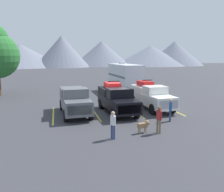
# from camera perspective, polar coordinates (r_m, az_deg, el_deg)

# --- Properties ---
(ground_plane) EXTENTS (240.00, 240.00, 0.00)m
(ground_plane) POSITION_cam_1_polar(r_m,az_deg,el_deg) (19.77, 0.48, -3.76)
(ground_plane) COLOR #38383D
(pickup_truck_a) EXTENTS (2.35, 5.68, 2.20)m
(pickup_truck_a) POSITION_cam_1_polar(r_m,az_deg,el_deg) (18.82, -9.34, -1.02)
(pickup_truck_a) COLOR #595B60
(pickup_truck_a) RESTS_ON ground
(pickup_truck_b) EXTENTS (2.38, 5.79, 2.57)m
(pickup_truck_b) POSITION_cam_1_polar(r_m,az_deg,el_deg) (19.14, 1.14, -0.63)
(pickup_truck_b) COLOR black
(pickup_truck_b) RESTS_ON ground
(pickup_truck_c) EXTENTS (2.27, 5.89, 2.52)m
(pickup_truck_c) POSITION_cam_1_polar(r_m,az_deg,el_deg) (20.92, 9.72, 0.11)
(pickup_truck_c) COLOR white
(pickup_truck_c) RESTS_ON ground
(lot_stripe_a) EXTENTS (0.12, 5.50, 0.01)m
(lot_stripe_a) POSITION_cam_1_polar(r_m,az_deg,el_deg) (18.91, -14.45, -4.71)
(lot_stripe_a) COLOR gold
(lot_stripe_a) RESTS_ON ground
(lot_stripe_b) EXTENTS (0.12, 5.50, 0.01)m
(lot_stripe_b) POSITION_cam_1_polar(r_m,az_deg,el_deg) (19.15, -4.24, -4.24)
(lot_stripe_b) COLOR gold
(lot_stripe_b) RESTS_ON ground
(lot_stripe_c) EXTENTS (0.12, 5.50, 0.01)m
(lot_stripe_c) POSITION_cam_1_polar(r_m,az_deg,el_deg) (19.96, 5.43, -3.67)
(lot_stripe_c) COLOR gold
(lot_stripe_c) RESTS_ON ground
(lot_stripe_d) EXTENTS (0.12, 5.50, 0.01)m
(lot_stripe_d) POSITION_cam_1_polar(r_m,az_deg,el_deg) (21.29, 14.09, -3.06)
(lot_stripe_d) COLOR gold
(lot_stripe_d) RESTS_ON ground
(camper_trailer_a) EXTENTS (2.59, 8.89, 3.96)m
(camper_trailer_a) POSITION_cam_1_polar(r_m,az_deg,el_deg) (29.30, 3.20, 4.82)
(camper_trailer_a) COLOR silver
(camper_trailer_a) RESTS_ON ground
(person_a) EXTENTS (0.28, 0.34, 1.66)m
(person_a) POSITION_cam_1_polar(r_m,az_deg,el_deg) (17.00, 14.38, -3.03)
(person_a) COLOR navy
(person_a) RESTS_ON ground
(person_b) EXTENTS (0.30, 0.30, 1.62)m
(person_b) POSITION_cam_1_polar(r_m,az_deg,el_deg) (13.01, 0.24, -6.79)
(person_b) COLOR navy
(person_b) RESTS_ON ground
(person_c) EXTENTS (0.30, 0.32, 1.69)m
(person_c) POSITION_cam_1_polar(r_m,az_deg,el_deg) (14.25, 11.65, -5.35)
(person_c) COLOR #726047
(person_c) RESTS_ON ground
(dog) EXTENTS (0.93, 0.44, 0.76)m
(dog) POSITION_cam_1_polar(r_m,az_deg,el_deg) (14.32, 8.07, -7.08)
(dog) COLOR olive
(dog) RESTS_ON ground
(mountain_ridge) EXTENTS (151.11, 42.51, 13.41)m
(mountain_ridge) POSITION_cam_1_polar(r_m,az_deg,el_deg) (108.47, -13.34, 10.12)
(mountain_ridge) COLOR slate
(mountain_ridge) RESTS_ON ground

